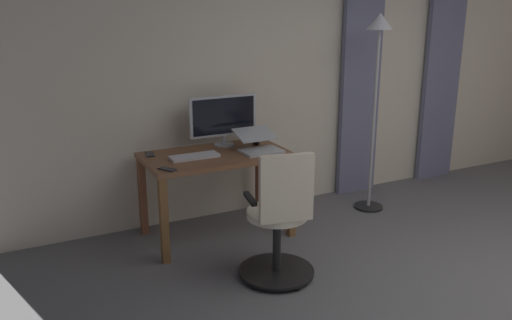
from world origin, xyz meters
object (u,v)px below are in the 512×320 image
Objects in this scene: desk at (216,166)px; cell_phone_face_up at (150,154)px; computer_keyboard at (194,156)px; floor_lamp at (377,66)px; office_chair at (280,222)px; computer_mouse at (256,143)px; laptop at (259,145)px; cell_phone_by_monitor at (167,169)px; computer_monitor at (223,117)px.

cell_phone_face_up is (0.51, -0.21, 0.11)m from desk.
computer_keyboard is 1.89m from floor_lamp.
computer_mouse is (-0.34, -1.06, 0.30)m from office_chair.
office_chair reaches higher than laptop.
computer_keyboard is 0.57m from laptop.
floor_lamp is at bearing 176.96° from desk.
computer_keyboard is (0.20, 0.04, 0.12)m from desk.
laptop is at bearing 170.90° from cell_phone_face_up.
desk is at bearing 177.22° from cell_phone_by_monitor.
computer_monitor is at bearing 97.47° from office_chair.
desk is 0.65× the size of floor_lamp.
computer_keyboard is 4.02× the size of computer_mouse.
computer_monitor is 1.71× the size of laptop.
floor_lamp reaches higher than cell_phone_face_up.
desk is 0.96m from office_chair.
computer_monitor is at bearing -12.51° from floor_lamp.
computer_keyboard reaches higher than cell_phone_by_monitor.
computer_monitor is (-0.08, -1.17, 0.53)m from office_chair.
cell_phone_by_monitor is at bearing 100.57° from cell_phone_face_up.
desk is 3.32× the size of laptop.
cell_phone_by_monitor is at bearing 9.20° from laptop.
desk is 8.39× the size of cell_phone_by_monitor.
computer_monitor is 0.86m from cell_phone_by_monitor.
computer_monitor is 0.72m from cell_phone_face_up.
floor_lamp is at bearing 155.26° from cell_phone_by_monitor.
computer_monitor is 0.41m from laptop.
laptop reaches higher than computer_mouse.
laptop is at bearing 166.35° from desk.
cell_phone_face_up is (0.86, -0.30, -0.05)m from laptop.
laptop is at bearing 69.81° from computer_mouse.
computer_mouse is at bearing 156.50° from computer_monitor.
laptop is at bearing 84.07° from office_chair.
computer_mouse is at bearing -166.65° from computer_keyboard.
computer_keyboard is 2.79× the size of cell_phone_by_monitor.
laptop is at bearing 0.14° from floor_lamp.
computer_monitor is 0.34× the size of floor_lamp.
computer_mouse is (-0.26, 0.11, -0.23)m from computer_monitor.
laptop reaches higher than desk.
computer_mouse is 1.00m from cell_phone_by_monitor.
computer_monitor reaches higher than computer_mouse.
office_chair is at bearing 30.00° from floor_lamp.
laptop is 0.91m from cell_phone_face_up.
office_chair is at bearing 101.34° from cell_phone_by_monitor.
office_chair is 1.95m from floor_lamp.
computer_mouse is (-0.43, -0.11, 0.12)m from desk.
computer_keyboard is (0.30, -0.90, 0.29)m from office_chair.
cell_phone_face_up is (0.30, -0.25, -0.01)m from computer_keyboard.
laptop is 2.53× the size of cell_phone_face_up.
computer_monitor is at bearing -144.85° from computer_keyboard.
floor_lamp is at bearing 41.34° from office_chair.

